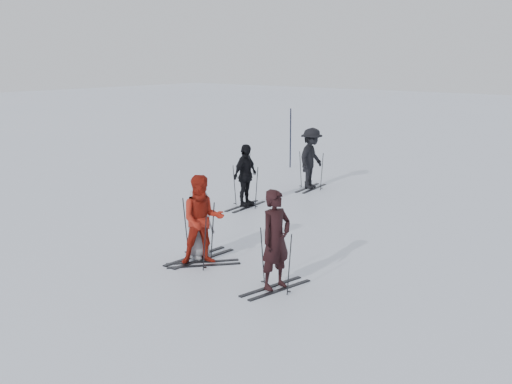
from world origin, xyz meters
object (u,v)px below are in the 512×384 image
(piste_marker, at_px, (290,138))
(skier_grey, at_px, (199,224))
(skier_near_dark, at_px, (276,241))
(skier_uphill_left, at_px, (245,176))
(skier_red, at_px, (202,221))
(skier_uphill_far, at_px, (311,159))

(piste_marker, bearing_deg, skier_grey, -63.40)
(skier_near_dark, bearing_deg, skier_grey, 88.40)
(skier_uphill_left, distance_m, piste_marker, 6.81)
(skier_red, relative_size, skier_uphill_left, 1.05)
(skier_red, height_order, skier_uphill_left, skier_red)
(skier_red, distance_m, skier_grey, 0.47)
(skier_grey, xyz_separation_m, skier_uphill_far, (-2.31, 7.62, 0.23))
(skier_uphill_left, xyz_separation_m, skier_uphill_far, (0.01, 3.33, 0.09))
(skier_near_dark, height_order, skier_uphill_left, skier_near_dark)
(skier_near_dark, distance_m, skier_uphill_left, 6.69)
(piste_marker, bearing_deg, skier_uphill_left, -64.65)
(skier_uphill_far, bearing_deg, skier_grey, -172.44)
(skier_grey, distance_m, piste_marker, 11.69)
(skier_grey, height_order, piste_marker, piste_marker)
(skier_near_dark, relative_size, skier_grey, 1.24)
(skier_near_dark, distance_m, skier_uphill_far, 9.33)
(skier_uphill_left, height_order, piste_marker, piste_marker)
(skier_red, bearing_deg, skier_uphill_left, 69.71)
(skier_red, relative_size, skier_uphill_far, 0.96)
(skier_near_dark, height_order, skier_uphill_far, skier_uphill_far)
(skier_uphill_left, bearing_deg, skier_grey, -158.57)
(skier_uphill_far, height_order, piste_marker, piste_marker)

